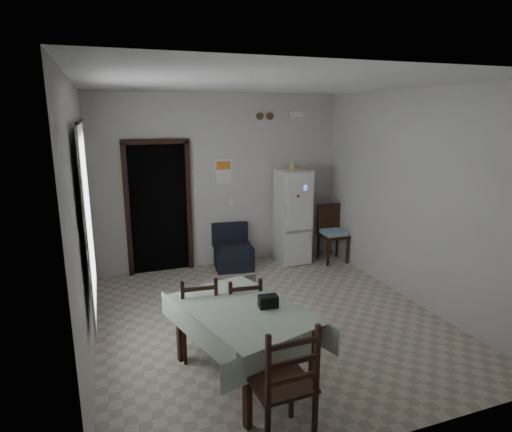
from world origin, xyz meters
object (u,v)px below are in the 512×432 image
object	(u,v)px
navy_seat	(234,247)
dining_table	(242,343)
corner_chair	(333,234)
dining_chair_near_head	(281,381)
dining_chair_far_left	(198,314)
fridge	(293,217)
dining_chair_far_right	(243,312)

from	to	relation	value
navy_seat	dining_table	distance (m)	3.08
corner_chair	dining_chair_near_head	size ratio (longest dim) A/B	0.93
dining_chair_far_left	corner_chair	bearing A→B (deg)	-139.17
navy_seat	dining_chair_far_left	world-z (taller)	dining_chair_far_left
fridge	corner_chair	world-z (taller)	fridge
fridge	dining_chair_far_left	size ratio (longest dim) A/B	1.76
corner_chair	dining_chair_near_head	xyz separation A→B (m)	(-2.55, -3.62, 0.04)
navy_seat	dining_chair_near_head	xyz separation A→B (m)	(-0.80, -3.89, 0.17)
fridge	dining_table	world-z (taller)	fridge
dining_chair_far_left	dining_chair_near_head	world-z (taller)	dining_chair_near_head
dining_chair_far_left	dining_chair_near_head	distance (m)	1.52
fridge	dining_table	bearing A→B (deg)	-123.74
corner_chair	dining_chair_near_head	bearing A→B (deg)	-123.52
dining_chair_far_left	dining_chair_far_right	world-z (taller)	dining_chair_far_left
fridge	corner_chair	size ratio (longest dim) A/B	1.62
dining_chair_far_right	dining_chair_near_head	xyz separation A→B (m)	(-0.15, -1.42, 0.10)
dining_table	dining_chair_far_right	bearing A→B (deg)	55.23
navy_seat	corner_chair	world-z (taller)	corner_chair
fridge	dining_chair_near_head	size ratio (longest dim) A/B	1.51
navy_seat	dining_chair_near_head	distance (m)	3.97
dining_table	dining_chair_far_right	world-z (taller)	dining_chair_far_right
dining_chair_near_head	fridge	bearing A→B (deg)	-117.91
fridge	corner_chair	bearing A→B (deg)	-22.68
dining_chair_far_left	dining_chair_far_right	distance (m)	0.49
corner_chair	dining_chair_far_left	distance (m)	3.59
dining_table	corner_chair	bearing A→B (deg)	30.20
dining_chair_near_head	corner_chair	bearing A→B (deg)	-127.26
dining_table	dining_chair_far_right	size ratio (longest dim) A/B	1.63
dining_table	dining_chair_near_head	size ratio (longest dim) A/B	1.33
navy_seat	dining_chair_far_right	xyz separation A→B (m)	(-0.65, -2.47, 0.07)
corner_chair	fridge	bearing A→B (deg)	160.08
navy_seat	dining_chair_far_left	xyz separation A→B (m)	(-1.14, -2.41, 0.09)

